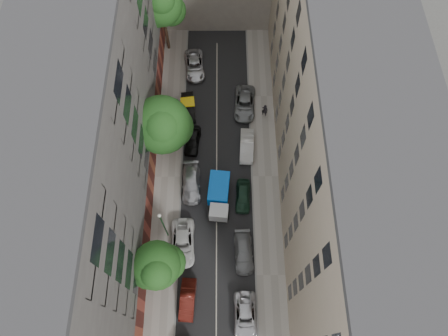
{
  "coord_description": "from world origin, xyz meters",
  "views": [
    {
      "loc": [
        0.73,
        -18.54,
        41.29
      ],
      "look_at": [
        0.82,
        -1.74,
        6.0
      ],
      "focal_mm": 32.0,
      "sensor_mm": 36.0,
      "label": 1
    }
  ],
  "objects_px": {
    "car_left_4": "(193,141)",
    "car_right_3": "(247,146)",
    "tree_mid": "(163,127)",
    "car_left_2": "(183,243)",
    "tree_near": "(158,267)",
    "car_right_0": "(245,317)",
    "tree_far": "(162,7)",
    "car_left_6": "(195,65)",
    "lamp_post": "(163,223)",
    "tarp_truck": "(219,196)",
    "car_left_3": "(191,183)",
    "car_right_1": "(244,252)",
    "car_right_2": "(243,196)",
    "pedestrian": "(265,110)",
    "car_left_5": "(188,107)",
    "car_left_1": "(188,300)",
    "car_right_4": "(245,104)"
  },
  "relations": [
    {
      "from": "tarp_truck",
      "to": "car_left_2",
      "type": "height_order",
      "value": "tarp_truck"
    },
    {
      "from": "car_left_4",
      "to": "tree_mid",
      "type": "bearing_deg",
      "value": -146.43
    },
    {
      "from": "pedestrian",
      "to": "car_left_3",
      "type": "bearing_deg",
      "value": 68.51
    },
    {
      "from": "car_right_3",
      "to": "car_left_6",
      "type": "bearing_deg",
      "value": 121.24
    },
    {
      "from": "car_right_0",
      "to": "tree_near",
      "type": "distance_m",
      "value": 9.95
    },
    {
      "from": "car_left_4",
      "to": "car_left_3",
      "type": "bearing_deg",
      "value": -83.07
    },
    {
      "from": "tarp_truck",
      "to": "car_right_2",
      "type": "bearing_deg",
      "value": 10.26
    },
    {
      "from": "car_left_5",
      "to": "car_right_0",
      "type": "xyz_separation_m",
      "value": [
        6.26,
        -24.0,
        -0.04
      ]
    },
    {
      "from": "car_right_3",
      "to": "lamp_post",
      "type": "distance_m",
      "value": 13.93
    },
    {
      "from": "car_left_1",
      "to": "car_right_4",
      "type": "bearing_deg",
      "value": 78.5
    },
    {
      "from": "car_left_2",
      "to": "tree_near",
      "type": "distance_m",
      "value": 5.76
    },
    {
      "from": "tarp_truck",
      "to": "car_right_3",
      "type": "xyz_separation_m",
      "value": [
        3.23,
        6.41,
        -0.6
      ]
    },
    {
      "from": "car_right_2",
      "to": "pedestrian",
      "type": "height_order",
      "value": "pedestrian"
    },
    {
      "from": "lamp_post",
      "to": "car_right_3",
      "type": "bearing_deg",
      "value": 50.34
    },
    {
      "from": "car_left_3",
      "to": "tree_far",
      "type": "distance_m",
      "value": 21.14
    },
    {
      "from": "car_right_2",
      "to": "car_right_3",
      "type": "relative_size",
      "value": 0.9
    },
    {
      "from": "tarp_truck",
      "to": "tree_near",
      "type": "xyz_separation_m",
      "value": [
        -5.46,
        -8.3,
        3.8
      ]
    },
    {
      "from": "car_left_4",
      "to": "pedestrian",
      "type": "height_order",
      "value": "pedestrian"
    },
    {
      "from": "car_left_3",
      "to": "car_right_1",
      "type": "distance_m",
      "value": 9.57
    },
    {
      "from": "car_right_0",
      "to": "tree_far",
      "type": "bearing_deg",
      "value": 104.73
    },
    {
      "from": "car_left_1",
      "to": "car_right_0",
      "type": "height_order",
      "value": "car_left_1"
    },
    {
      "from": "lamp_post",
      "to": "car_left_6",
      "type": "bearing_deg",
      "value": 84.19
    },
    {
      "from": "car_left_6",
      "to": "lamp_post",
      "type": "distance_m",
      "value": 22.58
    },
    {
      "from": "car_left_5",
      "to": "car_left_1",
      "type": "bearing_deg",
      "value": -94.9
    },
    {
      "from": "car_right_3",
      "to": "tree_mid",
      "type": "distance_m",
      "value": 10.38
    },
    {
      "from": "car_right_3",
      "to": "car_left_2",
      "type": "bearing_deg",
      "value": -118.56
    },
    {
      "from": "car_left_4",
      "to": "car_right_3",
      "type": "height_order",
      "value": "car_right_3"
    },
    {
      "from": "car_left_4",
      "to": "car_right_3",
      "type": "distance_m",
      "value": 6.34
    },
    {
      "from": "car_left_2",
      "to": "car_left_5",
      "type": "bearing_deg",
      "value": 87.89
    },
    {
      "from": "car_right_0",
      "to": "car_right_4",
      "type": "height_order",
      "value": "car_right_4"
    },
    {
      "from": "car_right_4",
      "to": "tree_mid",
      "type": "xyz_separation_m",
      "value": [
        -8.85,
        -6.41,
        5.25
      ]
    },
    {
      "from": "car_right_1",
      "to": "tree_mid",
      "type": "distance_m",
      "value": 15.38
    },
    {
      "from": "tarp_truck",
      "to": "car_left_1",
      "type": "distance_m",
      "value": 11.04
    },
    {
      "from": "tree_near",
      "to": "pedestrian",
      "type": "bearing_deg",
      "value": 60.48
    },
    {
      "from": "car_left_4",
      "to": "pedestrian",
      "type": "bearing_deg",
      "value": 31.32
    },
    {
      "from": "car_left_4",
      "to": "car_right_3",
      "type": "xyz_separation_m",
      "value": [
        6.29,
        -0.78,
        0.05
      ]
    },
    {
      "from": "car_right_3",
      "to": "car_right_0",
      "type": "bearing_deg",
      "value": -89.19
    },
    {
      "from": "car_right_2",
      "to": "car_right_4",
      "type": "distance_m",
      "value": 12.07
    },
    {
      "from": "car_left_3",
      "to": "car_right_2",
      "type": "bearing_deg",
      "value": -16.9
    },
    {
      "from": "car_left_5",
      "to": "tree_far",
      "type": "distance_m",
      "value": 12.05
    },
    {
      "from": "car_left_2",
      "to": "car_right_1",
      "type": "height_order",
      "value": "car_left_2"
    },
    {
      "from": "car_left_3",
      "to": "tree_near",
      "type": "bearing_deg",
      "value": -105.04
    },
    {
      "from": "car_right_4",
      "to": "tree_near",
      "type": "distance_m",
      "value": 22.72
    },
    {
      "from": "tree_mid",
      "to": "car_right_1",
      "type": "bearing_deg",
      "value": -55.16
    },
    {
      "from": "tarp_truck",
      "to": "car_right_4",
      "type": "height_order",
      "value": "tarp_truck"
    },
    {
      "from": "car_left_3",
      "to": "car_right_4",
      "type": "height_order",
      "value": "car_right_4"
    },
    {
      "from": "car_right_1",
      "to": "car_right_2",
      "type": "relative_size",
      "value": 1.15
    },
    {
      "from": "car_right_3",
      "to": "car_right_4",
      "type": "distance_m",
      "value": 5.86
    },
    {
      "from": "tree_mid",
      "to": "car_left_6",
      "type": "bearing_deg",
      "value": 78.19
    },
    {
      "from": "tarp_truck",
      "to": "car_left_4",
      "type": "bearing_deg",
      "value": 118.79
    }
  ]
}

